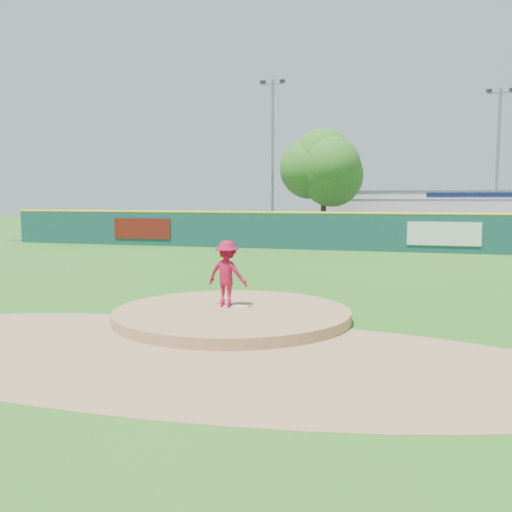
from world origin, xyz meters
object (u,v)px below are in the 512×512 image
(van, at_px, (469,235))
(pool_building_grp, at_px, (446,213))
(pitcher, at_px, (227,274))
(playground_slide, at_px, (117,226))
(deciduous_tree, at_px, (324,171))
(light_pole_right, at_px, (498,156))
(light_pole_left, at_px, (272,151))

(van, relative_size, pool_building_grp, 0.28)
(pitcher, xyz_separation_m, playground_slide, (-15.33, 21.76, -0.17))
(van, relative_size, deciduous_tree, 0.58)
(deciduous_tree, relative_size, light_pole_right, 0.74)
(pitcher, height_order, playground_slide, pitcher)
(van, height_order, deciduous_tree, deciduous_tree)
(pool_building_grp, height_order, light_pole_right, light_pole_right)
(pitcher, height_order, pool_building_grp, pool_building_grp)
(pool_building_grp, xyz_separation_m, deciduous_tree, (-8.00, -6.99, 2.89))
(pitcher, distance_m, van, 24.49)
(van, xyz_separation_m, playground_slide, (-22.55, -1.63, 0.26))
(light_pole_left, bearing_deg, deciduous_tree, -26.57)
(light_pole_right, bearing_deg, playground_slide, -164.26)
(pitcher, height_order, deciduous_tree, deciduous_tree)
(pitcher, xyz_separation_m, pool_building_grp, (6.23, 31.68, 0.63))
(light_pole_left, bearing_deg, van, -14.21)
(deciduous_tree, xyz_separation_m, light_pole_left, (-4.00, 2.00, 1.50))
(pool_building_grp, bearing_deg, van, -83.20)
(pool_building_grp, bearing_deg, light_pole_left, -157.40)
(playground_slide, bearing_deg, van, 4.14)
(van, bearing_deg, pitcher, 176.88)
(playground_slide, bearing_deg, deciduous_tree, 12.16)
(deciduous_tree, bearing_deg, light_pole_left, 153.43)
(pool_building_grp, xyz_separation_m, light_pole_right, (3.00, -2.99, 3.88))
(van, relative_size, light_pole_right, 0.43)
(deciduous_tree, bearing_deg, pool_building_grp, 41.16)
(van, height_order, light_pole_left, light_pole_left)
(pool_building_grp, distance_m, deciduous_tree, 11.01)
(van, bearing_deg, deciduous_tree, 95.86)
(pool_building_grp, relative_size, light_pole_left, 1.38)
(light_pole_right, bearing_deg, deciduous_tree, -160.02)
(van, xyz_separation_m, pool_building_grp, (-0.99, 8.28, 1.05))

